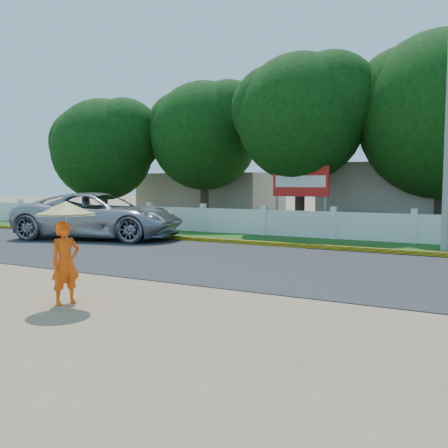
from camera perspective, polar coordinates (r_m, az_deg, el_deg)
ground at (r=10.10m, az=-5.42°, el=-8.22°), size 120.00×120.00×0.00m
road at (r=14.00m, az=4.86°, el=-4.50°), size 60.00×7.00×0.02m
grass_verge at (r=18.89m, az=11.19°, el=-2.14°), size 60.00×3.50×0.03m
curb at (r=17.27m, az=9.54°, el=-2.54°), size 40.00×0.18×0.16m
fence at (r=20.22m, az=12.42°, el=-0.18°), size 40.00×0.10×1.10m
building_near at (r=26.31m, az=22.86°, el=2.98°), size 10.00×6.00×3.20m
building_far at (r=31.29m, az=-1.43°, el=3.23°), size 8.00×5.00×2.80m
vehicle at (r=20.57m, az=-14.00°, el=0.92°), size 7.23×4.69×1.85m
monk_with_parasol at (r=9.68m, az=-17.64°, el=-1.45°), size 1.06×1.06×1.93m
billboard at (r=21.73m, az=8.74°, el=4.42°), size 2.50×0.13×2.95m
tree_row at (r=23.21m, az=17.62°, el=11.47°), size 33.53×8.21×9.17m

